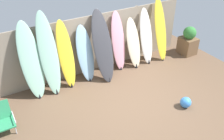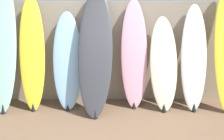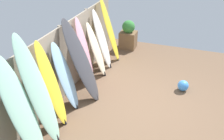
{
  "view_description": "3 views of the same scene",
  "coord_description": "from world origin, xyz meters",
  "px_view_note": "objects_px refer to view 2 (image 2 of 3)",
  "views": [
    {
      "loc": [
        -3.07,
        -4.15,
        4.26
      ],
      "look_at": [
        -0.36,
        0.5,
        0.85
      ],
      "focal_mm": 40.0,
      "sensor_mm": 36.0,
      "label": 1
    },
    {
      "loc": [
        0.14,
        -3.46,
        2.19
      ],
      "look_at": [
        0.19,
        0.65,
        0.97
      ],
      "focal_mm": 50.0,
      "sensor_mm": 36.0,
      "label": 2
    },
    {
      "loc": [
        -4.71,
        -0.9,
        3.71
      ],
      "look_at": [
        0.23,
        0.85,
        0.74
      ],
      "focal_mm": 40.0,
      "sensor_mm": 36.0,
      "label": 3
    }
  ],
  "objects_px": {
    "surfboard_charcoal_4": "(95,53)",
    "surfboard_skyblue_3": "(67,61)",
    "surfboard_white_7": "(194,58)",
    "surfboard_cream_6": "(164,64)",
    "surfboard_pink_5": "(134,55)",
    "surfboard_yellow_2": "(32,55)",
    "surfboard_seafoam_1": "(2,46)"
  },
  "relations": [
    {
      "from": "surfboard_cream_6",
      "to": "surfboard_white_7",
      "type": "xyz_separation_m",
      "value": [
        0.51,
        0.03,
        0.1
      ]
    },
    {
      "from": "surfboard_charcoal_4",
      "to": "surfboard_skyblue_3",
      "type": "bearing_deg",
      "value": 160.66
    },
    {
      "from": "surfboard_seafoam_1",
      "to": "surfboard_skyblue_3",
      "type": "distance_m",
      "value": 1.1
    },
    {
      "from": "surfboard_charcoal_4",
      "to": "surfboard_cream_6",
      "type": "bearing_deg",
      "value": 5.29
    },
    {
      "from": "surfboard_seafoam_1",
      "to": "surfboard_pink_5",
      "type": "xyz_separation_m",
      "value": [
        2.2,
        0.09,
        -0.19
      ]
    },
    {
      "from": "surfboard_charcoal_4",
      "to": "surfboard_white_7",
      "type": "bearing_deg",
      "value": 4.73
    },
    {
      "from": "surfboard_skyblue_3",
      "to": "surfboard_white_7",
      "type": "bearing_deg",
      "value": -0.87
    },
    {
      "from": "surfboard_skyblue_3",
      "to": "surfboard_cream_6",
      "type": "bearing_deg",
      "value": -2.23
    },
    {
      "from": "surfboard_charcoal_4",
      "to": "surfboard_pink_5",
      "type": "distance_m",
      "value": 0.69
    },
    {
      "from": "surfboard_charcoal_4",
      "to": "surfboard_pink_5",
      "type": "height_order",
      "value": "surfboard_charcoal_4"
    },
    {
      "from": "surfboard_yellow_2",
      "to": "surfboard_skyblue_3",
      "type": "xyz_separation_m",
      "value": [
        0.58,
        0.03,
        -0.13
      ]
    },
    {
      "from": "surfboard_yellow_2",
      "to": "surfboard_pink_5",
      "type": "relative_size",
      "value": 1.04
    },
    {
      "from": "surfboard_yellow_2",
      "to": "surfboard_white_7",
      "type": "distance_m",
      "value": 2.73
    },
    {
      "from": "surfboard_yellow_2",
      "to": "surfboard_cream_6",
      "type": "distance_m",
      "value": 2.23
    },
    {
      "from": "surfboard_charcoal_4",
      "to": "surfboard_cream_6",
      "type": "xyz_separation_m",
      "value": [
        1.15,
        0.11,
        -0.23
      ]
    },
    {
      "from": "surfboard_skyblue_3",
      "to": "surfboard_cream_6",
      "type": "distance_m",
      "value": 1.64
    },
    {
      "from": "surfboard_cream_6",
      "to": "surfboard_pink_5",
      "type": "bearing_deg",
      "value": 167.84
    },
    {
      "from": "surfboard_charcoal_4",
      "to": "surfboard_white_7",
      "type": "height_order",
      "value": "surfboard_charcoal_4"
    },
    {
      "from": "surfboard_seafoam_1",
      "to": "surfboard_yellow_2",
      "type": "xyz_separation_m",
      "value": [
        0.48,
        0.03,
        -0.16
      ]
    },
    {
      "from": "surfboard_yellow_2",
      "to": "surfboard_pink_5",
      "type": "xyz_separation_m",
      "value": [
        1.72,
        0.07,
        -0.03
      ]
    },
    {
      "from": "surfboard_yellow_2",
      "to": "surfboard_charcoal_4",
      "type": "height_order",
      "value": "surfboard_charcoal_4"
    },
    {
      "from": "surfboard_charcoal_4",
      "to": "surfboard_pink_5",
      "type": "relative_size",
      "value": 1.09
    },
    {
      "from": "surfboard_seafoam_1",
      "to": "surfboard_white_7",
      "type": "distance_m",
      "value": 3.22
    },
    {
      "from": "surfboard_cream_6",
      "to": "surfboard_seafoam_1",
      "type": "bearing_deg",
      "value": 179.73
    },
    {
      "from": "surfboard_skyblue_3",
      "to": "surfboard_cream_6",
      "type": "xyz_separation_m",
      "value": [
        1.63,
        -0.06,
        -0.04
      ]
    },
    {
      "from": "surfboard_skyblue_3",
      "to": "surfboard_cream_6",
      "type": "height_order",
      "value": "surfboard_skyblue_3"
    },
    {
      "from": "surfboard_yellow_2",
      "to": "surfboard_pink_5",
      "type": "bearing_deg",
      "value": 2.27
    },
    {
      "from": "surfboard_cream_6",
      "to": "surfboard_white_7",
      "type": "distance_m",
      "value": 0.52
    },
    {
      "from": "surfboard_charcoal_4",
      "to": "surfboard_cream_6",
      "type": "distance_m",
      "value": 1.18
    },
    {
      "from": "surfboard_skyblue_3",
      "to": "surfboard_yellow_2",
      "type": "bearing_deg",
      "value": -177.53
    },
    {
      "from": "surfboard_seafoam_1",
      "to": "surfboard_white_7",
      "type": "relative_size",
      "value": 1.26
    },
    {
      "from": "surfboard_yellow_2",
      "to": "surfboard_seafoam_1",
      "type": "bearing_deg",
      "value": -176.92
    }
  ]
}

